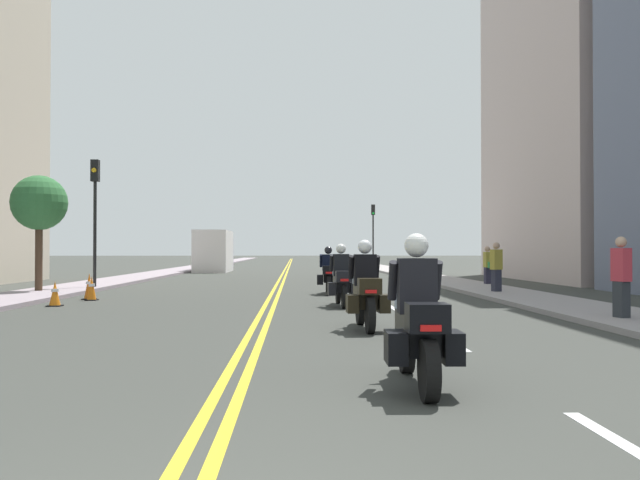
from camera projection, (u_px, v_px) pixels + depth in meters
ground_plane at (286, 270)px, 50.65m from camera, size 264.00×264.00×0.00m
sidewalk_left at (187, 269)px, 50.38m from camera, size 2.42×144.00×0.12m
sidewalk_right at (385, 269)px, 50.93m from camera, size 2.42×144.00×0.12m
centreline_yellow_inner at (285, 270)px, 50.65m from camera, size 0.12×132.00×0.01m
centreline_yellow_outer at (288, 270)px, 50.66m from camera, size 0.12×132.00×0.01m
lane_dashes_white at (347, 281)px, 31.78m from camera, size 0.14×56.40×0.01m
building_right_1 at (600, 58)px, 33.35m from camera, size 8.17×13.94×22.05m
motorcycle_0 at (418, 327)px, 7.10m from camera, size 0.77×2.17×1.65m
motorcycle_1 at (366, 293)px, 12.30m from camera, size 0.77×2.12×1.66m
motorcycle_2 at (341, 281)px, 17.43m from camera, size 0.77×2.24×1.63m
motorcycle_3 at (328, 275)px, 22.33m from camera, size 0.77×2.12×1.60m
traffic_cone_0 at (89, 286)px, 19.89m from camera, size 0.36×0.36×0.78m
traffic_cone_1 at (55, 294)px, 17.47m from camera, size 0.36×0.36×0.66m
traffic_cone_2 at (92, 288)px, 19.50m from camera, size 0.33×0.33×0.70m
traffic_light_near at (95, 200)px, 24.67m from camera, size 0.28×0.38×4.80m
traffic_light_far at (373, 225)px, 51.94m from camera, size 0.28×0.38×5.01m
pedestrian_0 at (496, 268)px, 21.87m from camera, size 0.42×0.36×1.72m
pedestrian_1 at (487, 266)px, 26.75m from camera, size 0.24×0.49×1.62m
pedestrian_2 at (621, 279)px, 13.36m from camera, size 0.30×0.40×1.74m
street_tree_0 at (39, 204)px, 22.33m from camera, size 1.83×1.83×3.97m
parked_truck at (215, 253)px, 46.24m from camera, size 2.20×6.50×2.80m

